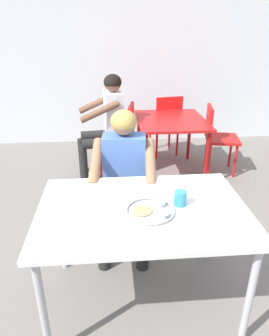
{
  "coord_description": "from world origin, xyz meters",
  "views": [
    {
      "loc": [
        -0.13,
        -1.48,
        1.74
      ],
      "look_at": [
        0.02,
        0.34,
        0.9
      ],
      "focal_mm": 32.83,
      "sensor_mm": 36.0,
      "label": 1
    }
  ],
  "objects": [
    {
      "name": "table_background_red",
      "position": [
        0.62,
        2.12,
        0.63
      ],
      "size": [
        0.83,
        0.96,
        0.71
      ],
      "color": "red",
      "rests_on": "ground"
    },
    {
      "name": "drinking_cup",
      "position": [
        0.28,
        0.11,
        0.8
      ],
      "size": [
        0.08,
        0.08,
        0.09
      ],
      "color": "#338CBF",
      "rests_on": "table_foreground"
    },
    {
      "name": "ground_plane",
      "position": [
        0.0,
        0.0,
        -0.03
      ],
      "size": [
        12.0,
        12.0,
        0.05
      ],
      "primitive_type": "cube",
      "color": "slate"
    },
    {
      "name": "table_foreground",
      "position": [
        0.05,
        0.09,
        0.68
      ],
      "size": [
        1.26,
        0.85,
        0.75
      ],
      "color": "white",
      "rests_on": "ground"
    },
    {
      "name": "back_wall",
      "position": [
        0.0,
        3.47,
        1.7
      ],
      "size": [
        12.0,
        0.12,
        3.4
      ],
      "primitive_type": "cube",
      "color": "silver",
      "rests_on": "ground"
    },
    {
      "name": "patron_background",
      "position": [
        -0.17,
        2.11,
        0.74
      ],
      "size": [
        0.58,
        0.54,
        1.25
      ],
      "color": "black",
      "rests_on": "ground"
    },
    {
      "name": "chair_red_far",
      "position": [
        0.67,
        2.72,
        0.51
      ],
      "size": [
        0.46,
        0.46,
        0.88
      ],
      "color": "red",
      "rests_on": "ground"
    },
    {
      "name": "chair_red_right",
      "position": [
        1.21,
        2.11,
        0.51
      ],
      "size": [
        0.47,
        0.48,
        0.86
      ],
      "color": "red",
      "rests_on": "ground"
    },
    {
      "name": "chair_foreground",
      "position": [
        -0.01,
        0.94,
        0.49
      ],
      "size": [
        0.46,
        0.43,
        0.84
      ],
      "color": "#3F3F44",
      "rests_on": "ground"
    },
    {
      "name": "diner_foreground",
      "position": [
        -0.03,
        0.72,
        0.7
      ],
      "size": [
        0.53,
        0.58,
        1.17
      ],
      "color": "#242424",
      "rests_on": "ground"
    },
    {
      "name": "thali_tray",
      "position": [
        0.1,
        0.04,
        0.76
      ],
      "size": [
        0.29,
        0.29,
        0.03
      ],
      "color": "#B7BABF",
      "rests_on": "table_foreground"
    },
    {
      "name": "chair_red_left",
      "position": [
        0.02,
        2.16,
        0.52
      ],
      "size": [
        0.48,
        0.47,
        0.89
      ],
      "color": "red",
      "rests_on": "ground"
    }
  ]
}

